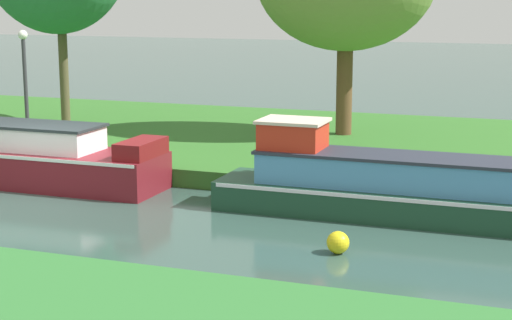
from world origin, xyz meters
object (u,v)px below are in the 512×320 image
Objects in this scene: mooring_post_near at (323,155)px; forest_barge at (487,196)px; lamp_post at (25,72)px; channel_buoy at (338,242)px; maroon_narrowboat at (49,159)px.

forest_barge is at bearing -23.83° from mooring_post_near.
lamp_post is (-11.65, 2.71, 1.64)m from forest_barge.
forest_barge is 3.32m from channel_buoy.
lamp_post is (-2.43, 2.71, 1.60)m from maroon_narrowboat.
lamp_post is at bearing 171.85° from mooring_post_near.
maroon_narrowboat is at bearing 180.00° from forest_barge.
mooring_post_near is at bearing -8.15° from lamp_post.
mooring_post_near is (8.18, -1.17, -1.41)m from lamp_post.
channel_buoy is (1.39, -4.10, -0.60)m from mooring_post_near.
lamp_post reaches higher than channel_buoy.
channel_buoy is (7.14, -2.56, -0.40)m from maroon_narrowboat.
mooring_post_near is at bearing 156.17° from forest_barge.
forest_barge is 3.84× the size of lamp_post.
lamp_post reaches higher than mooring_post_near.
mooring_post_near is at bearing 14.94° from maroon_narrowboat.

